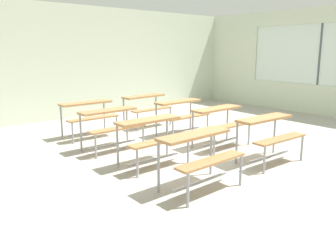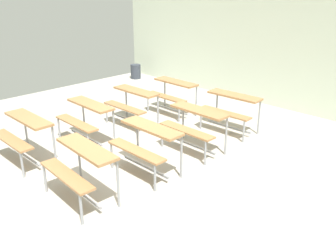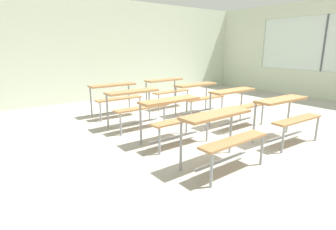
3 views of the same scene
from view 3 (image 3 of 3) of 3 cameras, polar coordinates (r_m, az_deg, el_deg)
The scene contains 10 objects.
ground at distance 5.29m, azimuth 11.83°, elevation -3.57°, with size 10.00×9.00×0.05m, color #ADA89E.
wall_back at distance 8.68m, azimuth -10.95°, elevation 13.74°, with size 10.00×0.12×3.00m, color beige.
desk_bench_r0c0 at distance 3.54m, azimuth 11.69°, elevation -2.68°, with size 1.11×0.61×0.74m.
desk_bench_r0c1 at distance 4.87m, azimuth 24.37°, elevation 1.04°, with size 1.13×0.64×0.74m.
desk_bench_r1c0 at distance 4.39m, azimuth 1.25°, elevation 1.00°, with size 1.10×0.60×0.74m.
desk_bench_r1c1 at distance 5.54m, azimuth 14.66°, elevation 3.38°, with size 1.10×0.60×0.74m.
desk_bench_r2c0 at distance 5.30m, azimuth -7.14°, elevation 3.25°, with size 1.11×0.61×0.74m.
desk_bench_r2c1 at distance 6.29m, azimuth 6.70°, elevation 5.07°, with size 1.10×0.59×0.74m.
desk_bench_r3c0 at distance 6.30m, azimuth -11.49°, elevation 4.90°, with size 1.10×0.60×0.74m.
desk_bench_r3c1 at distance 7.14m, azimuth -0.30°, elevation 6.30°, with size 1.12×0.64×0.74m.
Camera 3 is at (-3.80, -3.30, 1.60)m, focal length 28.00 mm.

